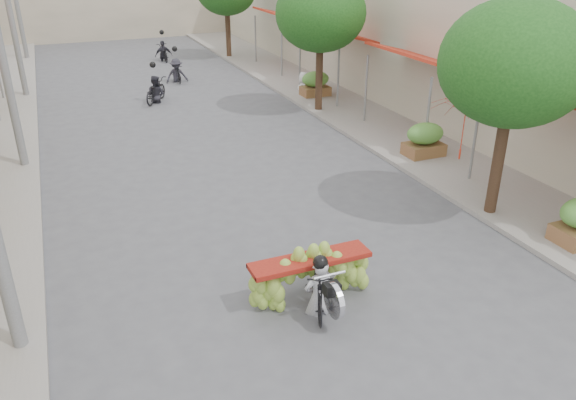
# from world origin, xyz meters

# --- Properties ---
(ground) EXTENTS (120.00, 120.00, 0.00)m
(ground) POSITION_xyz_m (0.00, 0.00, 0.00)
(ground) COLOR #535358
(ground) RESTS_ON ground
(sidewalk_right) EXTENTS (4.00, 60.00, 0.12)m
(sidewalk_right) POSITION_xyz_m (7.00, 15.00, 0.06)
(sidewalk_right) COLOR gray
(sidewalk_right) RESTS_ON ground
(shophouse_row_right) EXTENTS (9.77, 40.00, 6.00)m
(shophouse_row_right) POSITION_xyz_m (11.99, 14.00, 3.00)
(shophouse_row_right) COLOR #BFB59E
(shophouse_row_right) RESTS_ON ground
(utility_pole_far) EXTENTS (0.60, 0.24, 8.00)m
(utility_pole_far) POSITION_xyz_m (-5.40, 21.00, 4.03)
(utility_pole_far) COLOR slate
(utility_pole_far) RESTS_ON ground
(street_tree_near) EXTENTS (3.40, 3.40, 5.25)m
(street_tree_near) POSITION_xyz_m (5.40, 4.00, 3.78)
(street_tree_near) COLOR #3A2719
(street_tree_near) RESTS_ON ground
(street_tree_mid) EXTENTS (3.40, 3.40, 5.25)m
(street_tree_mid) POSITION_xyz_m (5.40, 14.00, 3.78)
(street_tree_mid) COLOR #3A2719
(street_tree_mid) RESTS_ON ground
(produce_crate_mid) EXTENTS (1.20, 0.88, 1.16)m
(produce_crate_mid) POSITION_xyz_m (6.20, 8.00, 0.71)
(produce_crate_mid) COLOR brown
(produce_crate_mid) RESTS_ON ground
(produce_crate_far) EXTENTS (1.20, 0.88, 1.16)m
(produce_crate_far) POSITION_xyz_m (6.20, 16.00, 0.71)
(produce_crate_far) COLOR brown
(produce_crate_far) RESTS_ON ground
(banana_motorbike) EXTENTS (2.34, 1.82, 2.00)m
(banana_motorbike) POSITION_xyz_m (-0.29, 2.24, 0.68)
(banana_motorbike) COLOR black
(banana_motorbike) RESTS_ON ground
(market_umbrella) EXTENTS (2.15, 2.15, 1.83)m
(market_umbrella) POSITION_xyz_m (6.01, 6.02, 2.52)
(market_umbrella) COLOR red
(market_umbrella) RESTS_ON ground
(pedestrian) EXTENTS (1.00, 0.94, 1.76)m
(pedestrian) POSITION_xyz_m (6.00, 16.73, 1.00)
(pedestrian) COLOR white
(pedestrian) RESTS_ON ground
(bg_motorbike_a) EXTENTS (1.52, 1.85, 1.95)m
(bg_motorbike_a) POSITION_xyz_m (-0.32, 17.98, 0.73)
(bg_motorbike_a) COLOR black
(bg_motorbike_a) RESTS_ON ground
(bg_motorbike_b) EXTENTS (1.08, 1.50, 1.95)m
(bg_motorbike_b) POSITION_xyz_m (1.30, 21.23, 0.88)
(bg_motorbike_b) COLOR black
(bg_motorbike_b) RESTS_ON ground
(bg_motorbike_c) EXTENTS (0.97, 1.58, 1.95)m
(bg_motorbike_c) POSITION_xyz_m (1.75, 26.62, 0.80)
(bg_motorbike_c) COLOR black
(bg_motorbike_c) RESTS_ON ground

